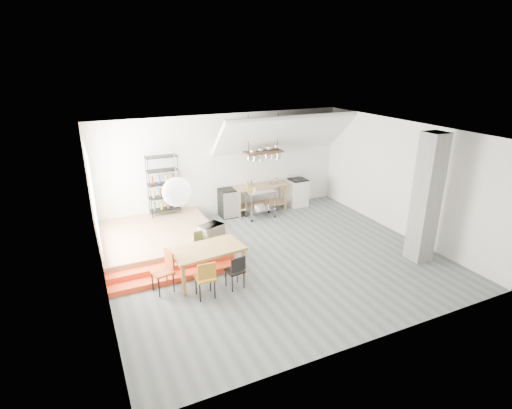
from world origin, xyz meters
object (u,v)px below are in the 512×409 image
stove (297,192)px  dining_table (207,252)px  rolling_cart (260,201)px  mini_fridge (228,203)px

stove → dining_table: size_ratio=0.69×
rolling_cart → mini_fridge: (-0.88, 0.54, -0.12)m
stove → rolling_cart: stove is taller
stove → mini_fridge: bearing=179.0°
stove → mini_fridge: (-2.51, 0.04, -0.03)m
mini_fridge → dining_table: bearing=-118.2°
rolling_cart → mini_fridge: mini_fridge is taller
mini_fridge → stove: bearing=-1.0°
stove → mini_fridge: 2.51m
stove → dining_table: 5.48m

